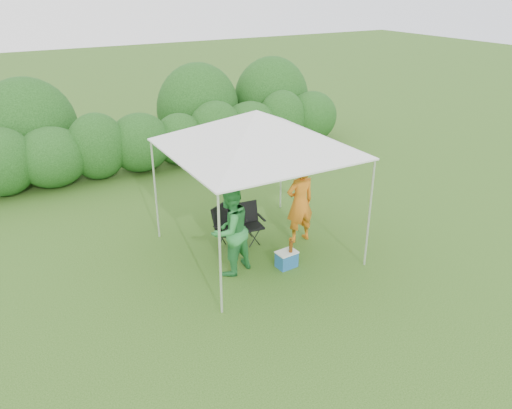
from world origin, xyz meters
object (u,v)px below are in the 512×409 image
chair_right (249,220)px  man (300,202)px  chair_left (227,225)px  woman (230,230)px  cooler (287,259)px  canopy (257,130)px

chair_right → man: size_ratio=0.48×
chair_right → chair_left: size_ratio=0.89×
chair_right → woman: size_ratio=0.48×
chair_left → cooler: bearing=-90.9°
canopy → chair_left: (-0.48, 0.34, -1.94)m
canopy → man: size_ratio=1.82×
canopy → chair_right: canopy is taller
woman → cooler: size_ratio=4.25×
canopy → chair_left: 2.02m
woman → man: bearing=173.5°
chair_right → woman: bearing=-129.5°
chair_left → woman: 0.93m
man → woman: size_ratio=0.99×
cooler → chair_left: bearing=114.3°
canopy → woman: size_ratio=1.81×
canopy → woman: canopy is taller
chair_right → woman: (-0.87, -0.88, 0.39)m
woman → cooler: bearing=140.3°
canopy → chair_left: bearing=145.1°
chair_left → cooler: chair_left is taller
canopy → cooler: bearing=-78.2°
cooler → woman: bearing=154.4°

